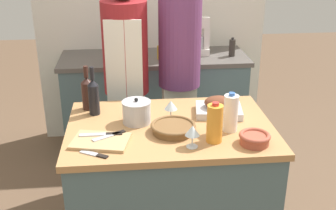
{
  "coord_description": "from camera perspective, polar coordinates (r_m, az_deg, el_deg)",
  "views": [
    {
      "loc": [
        -0.24,
        -2.3,
        2.03
      ],
      "look_at": [
        0.0,
        0.13,
        0.99
      ],
      "focal_mm": 45.0,
      "sensor_mm": 36.0,
      "label": 1
    }
  ],
  "objects": [
    {
      "name": "wine_glass_right",
      "position": [
        2.62,
        0.38,
        -0.08
      ],
      "size": [
        0.08,
        0.08,
        0.12
      ],
      "color": "silver",
      "rests_on": "kitchen_island"
    },
    {
      "name": "person_cook_aproned",
      "position": [
        3.27,
        -5.68,
        3.96
      ],
      "size": [
        0.34,
        0.35,
        1.74
      ],
      "rotation": [
        0.0,
        0.0,
        -0.08
      ],
      "color": "beige",
      "rests_on": "ground_plane"
    },
    {
      "name": "back_wall",
      "position": [
        4.16,
        -2.3,
        12.53
      ],
      "size": [
        2.22,
        0.1,
        2.55
      ],
      "color": "silver",
      "rests_on": "ground_plane"
    },
    {
      "name": "knife_chef",
      "position": [
        2.45,
        -8.88,
        -3.94
      ],
      "size": [
        0.24,
        0.03,
        0.01
      ],
      "color": "#B7B7BC",
      "rests_on": "cutting_board"
    },
    {
      "name": "knife_paring",
      "position": [
        2.28,
        -9.85,
        -6.62
      ],
      "size": [
        0.16,
        0.11,
        0.01
      ],
      "color": "#B7B7BC",
      "rests_on": "kitchen_island"
    },
    {
      "name": "stand_mixer",
      "position": [
        3.92,
        4.27,
        8.87
      ],
      "size": [
        0.18,
        0.14,
        0.35
      ],
      "color": "silver",
      "rests_on": "back_counter"
    },
    {
      "name": "knife_bread",
      "position": [
        2.43,
        -7.84,
        -4.1
      ],
      "size": [
        0.19,
        0.13,
        0.01
      ],
      "color": "#B7B7BC",
      "rests_on": "cutting_board"
    },
    {
      "name": "kitchen_island",
      "position": [
        2.8,
        0.27,
        -11.16
      ],
      "size": [
        1.25,
        0.86,
        0.91
      ],
      "color": "#4C666B",
      "rests_on": "ground_plane"
    },
    {
      "name": "juice_jug",
      "position": [
        2.35,
        6.34,
        -2.48
      ],
      "size": [
        0.09,
        0.09,
        0.24
      ],
      "color": "orange",
      "rests_on": "kitchen_island"
    },
    {
      "name": "wine_bottle_dark",
      "position": [
        2.72,
        -10.04,
        1.22
      ],
      "size": [
        0.07,
        0.07,
        0.32
      ],
      "color": "black",
      "rests_on": "kitchen_island"
    },
    {
      "name": "wine_glass_left",
      "position": [
        2.29,
        3.33,
        -3.57
      ],
      "size": [
        0.08,
        0.08,
        0.13
      ],
      "color": "silver",
      "rests_on": "kitchen_island"
    },
    {
      "name": "condiment_bottle_short",
      "position": [
        3.93,
        8.68,
        7.69
      ],
      "size": [
        0.06,
        0.06,
        0.17
      ],
      "color": "#332D28",
      "rests_on": "back_counter"
    },
    {
      "name": "back_counter",
      "position": [
        4.06,
        -1.82,
        0.31
      ],
      "size": [
        1.72,
        0.6,
        0.93
      ],
      "color": "#4C666B",
      "rests_on": "ground_plane"
    },
    {
      "name": "mixing_bowl",
      "position": [
        2.39,
        11.65,
        -4.44
      ],
      "size": [
        0.18,
        0.18,
        0.06
      ],
      "color": "#A84C38",
      "rests_on": "kitchen_island"
    },
    {
      "name": "roasting_pan",
      "position": [
        2.73,
        6.9,
        -0.3
      ],
      "size": [
        0.32,
        0.27,
        0.12
      ],
      "color": "#BCBCC1",
      "rests_on": "kitchen_island"
    },
    {
      "name": "wicker_basket",
      "position": [
        2.47,
        0.7,
        -3.08
      ],
      "size": [
        0.27,
        0.27,
        0.05
      ],
      "color": "brown",
      "rests_on": "kitchen_island"
    },
    {
      "name": "wine_bottle_green",
      "position": [
        2.81,
        -10.86,
        1.71
      ],
      "size": [
        0.08,
        0.08,
        0.3
      ],
      "color": "#381E19",
      "rests_on": "kitchen_island"
    },
    {
      "name": "cutting_board",
      "position": [
        2.4,
        -9.11,
        -4.85
      ],
      "size": [
        0.35,
        0.28,
        0.02
      ],
      "color": "tan",
      "rests_on": "kitchen_island"
    },
    {
      "name": "stock_pot",
      "position": [
        2.59,
        -4.27,
        -0.94
      ],
      "size": [
        0.18,
        0.18,
        0.16
      ],
      "color": "#B7B7BC",
      "rests_on": "kitchen_island"
    },
    {
      "name": "condiment_bottle_tall",
      "position": [
        3.79,
        -1.12,
        7.15
      ],
      "size": [
        0.05,
        0.05,
        0.14
      ],
      "color": "#B28E2D",
      "rests_on": "back_counter"
    },
    {
      "name": "milk_jug",
      "position": [
        2.49,
        8.5,
        -1.08
      ],
      "size": [
        0.09,
        0.09,
        0.24
      ],
      "color": "white",
      "rests_on": "kitchen_island"
    },
    {
      "name": "condiment_bottle_extra",
      "position": [
        3.78,
        -7.23,
        7.11
      ],
      "size": [
        0.06,
        0.06,
        0.17
      ],
      "color": "#234C28",
      "rests_on": "back_counter"
    },
    {
      "name": "person_cook_guest",
      "position": [
        3.31,
        1.56,
        5.07
      ],
      "size": [
        0.33,
        0.33,
        1.8
      ],
      "rotation": [
        0.0,
        0.0,
        -0.01
      ],
      "color": "beige",
      "rests_on": "ground_plane"
    }
  ]
}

